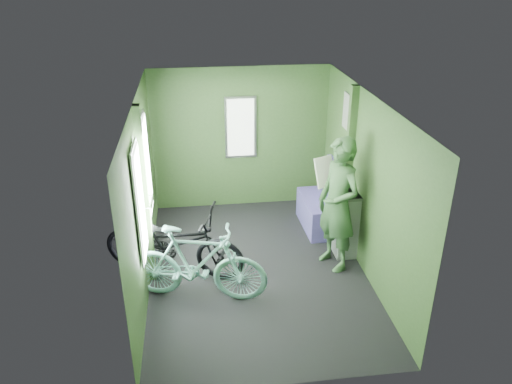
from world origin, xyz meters
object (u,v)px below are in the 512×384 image
Objects in this scene: bicycle_mint at (199,299)px; bench_seat at (323,209)px; bicycle_black at (175,274)px; passenger at (338,205)px; waste_box at (345,223)px.

bicycle_mint is 1.68× the size of bench_seat.
bench_seat reaches higher than bicycle_black.
passenger reaches higher than bench_seat.
passenger is 1.21m from bench_seat.
waste_box is (0.21, 0.27, -0.44)m from passenger.
bench_seat is at bearing 98.26° from waste_box.
waste_box reaches higher than bicycle_black.
passenger reaches higher than bicycle_mint.
waste_box is 0.80m from bench_seat.
waste_box is at bearing 117.52° from passenger.
bicycle_mint is 1.80× the size of waste_box.
bicycle_black is at bearing -115.32° from passenger.
bicycle_black is at bearing -157.28° from bench_seat.
passenger is 1.93× the size of waste_box.
bicycle_black is 2.47m from bench_seat.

